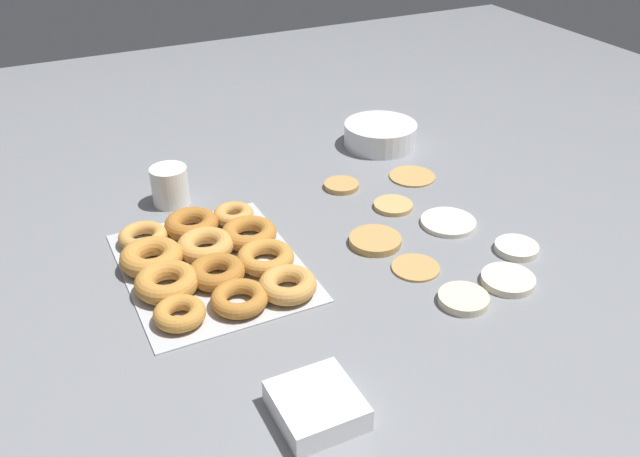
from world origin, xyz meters
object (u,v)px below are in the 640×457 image
at_px(pancake_0, 508,280).
at_px(pancake_4, 341,185).
at_px(pancake_7, 463,299).
at_px(pancake_2, 412,176).
at_px(batter_bowl, 380,135).
at_px(paper_cup, 170,186).
at_px(pancake_5, 416,267).
at_px(donut_tray, 209,259).
at_px(container_stack, 316,406).
at_px(pancake_3, 448,222).
at_px(pancake_8, 393,206).
at_px(pancake_6, 375,241).
at_px(pancake_1, 516,248).

xyz_separation_m(pancake_0, pancake_4, (-0.47, -0.10, -0.00)).
relative_size(pancake_0, pancake_7, 1.10).
distance_m(pancake_2, batter_bowl, 0.20).
height_order(pancake_0, paper_cup, paper_cup).
relative_size(pancake_5, donut_tray, 0.23).
bearing_deg(container_stack, pancake_3, 126.61).
bearing_deg(donut_tray, pancake_8, 95.93).
bearing_deg(paper_cup, container_stack, 1.39).
height_order(pancake_0, pancake_2, pancake_0).
bearing_deg(pancake_6, pancake_2, 133.59).
relative_size(pancake_5, container_stack, 0.76).
relative_size(pancake_1, pancake_2, 0.78).
distance_m(pancake_8, batter_bowl, 0.33).
bearing_deg(batter_bowl, pancake_3, -10.31).
distance_m(pancake_3, pancake_5, 0.19).
xyz_separation_m(pancake_6, pancake_8, (-0.11, 0.11, -0.00)).
height_order(pancake_6, donut_tray, donut_tray).
bearing_deg(pancake_2, paper_cup, -103.12).
bearing_deg(paper_cup, batter_bowl, 96.56).
distance_m(pancake_1, pancake_8, 0.29).
bearing_deg(pancake_5, pancake_0, 48.33).
relative_size(pancake_7, container_stack, 0.74).
bearing_deg(pancake_3, container_stack, -53.39).
distance_m(pancake_4, pancake_5, 0.35).
bearing_deg(pancake_2, pancake_4, -98.89).
relative_size(pancake_8, paper_cup, 0.99).
bearing_deg(batter_bowl, pancake_6, -31.50).
relative_size(pancake_4, pancake_8, 0.94).
bearing_deg(pancake_3, pancake_0, -6.15).
height_order(donut_tray, batter_bowl, batter_bowl).
relative_size(pancake_6, batter_bowl, 0.56).
height_order(pancake_1, container_stack, container_stack).
xyz_separation_m(pancake_6, batter_bowl, (-0.41, 0.25, 0.02)).
height_order(pancake_1, donut_tray, donut_tray).
xyz_separation_m(pancake_8, paper_cup, (-0.23, -0.43, 0.04)).
relative_size(pancake_1, donut_tray, 0.22).
distance_m(pancake_6, pancake_7, 0.24).
xyz_separation_m(pancake_2, pancake_8, (0.11, -0.12, 0.00)).
xyz_separation_m(pancake_3, pancake_8, (-0.11, -0.07, 0.00)).
xyz_separation_m(pancake_0, pancake_7, (0.01, -0.11, 0.00)).
bearing_deg(pancake_8, pancake_4, -156.19).
distance_m(pancake_0, pancake_4, 0.48).
bearing_deg(pancake_0, pancake_6, -145.76).
bearing_deg(pancake_7, pancake_6, -169.61).
distance_m(pancake_7, batter_bowl, 0.68).
bearing_deg(donut_tray, pancake_6, 78.71).
relative_size(pancake_6, paper_cup, 1.22).
distance_m(pancake_5, pancake_8, 0.24).
bearing_deg(paper_cup, pancake_0, 39.88).
distance_m(pancake_1, pancake_5, 0.21).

